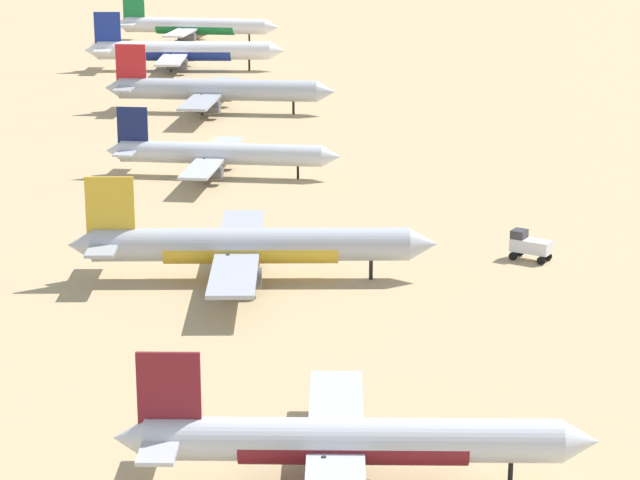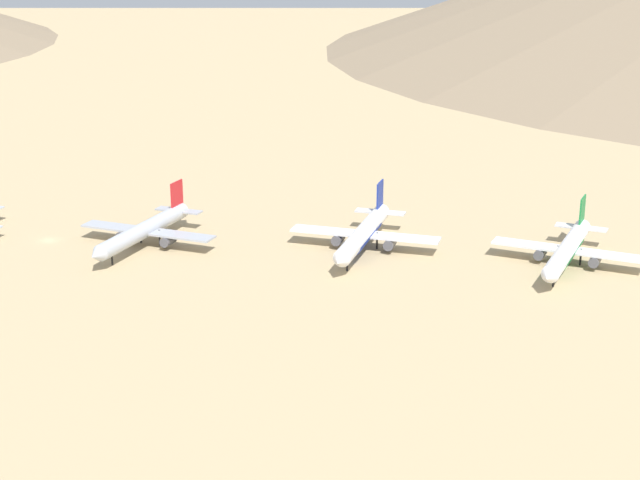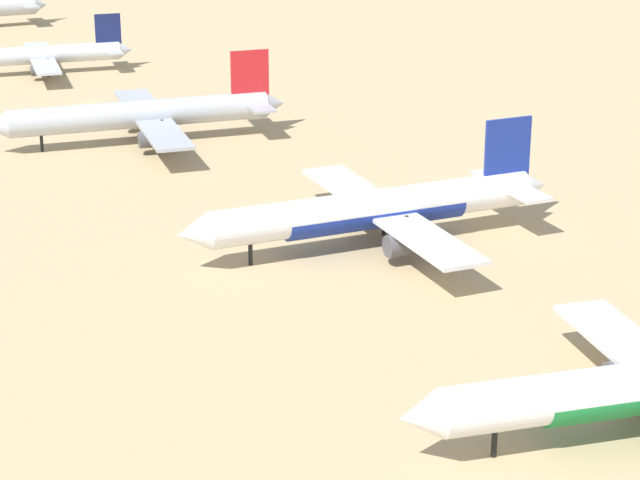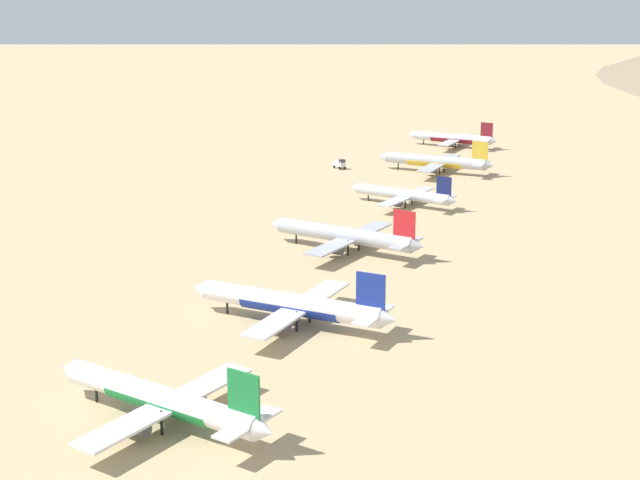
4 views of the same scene
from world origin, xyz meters
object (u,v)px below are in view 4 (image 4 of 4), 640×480
object	(u,v)px
parked_jet_3	(346,235)
parked_jet_5	(162,400)
parked_jet_4	(293,304)
service_truck	(340,164)
parked_jet_0	(453,138)
parked_jet_1	(436,161)
parked_jet_2	(404,194)

from	to	relation	value
parked_jet_3	parked_jet_5	bearing A→B (deg)	98.42
parked_jet_4	service_truck	world-z (taller)	parked_jet_4
parked_jet_0	service_truck	size ratio (longest dim) A/B	7.12
parked_jet_3	parked_jet_1	bearing A→B (deg)	-82.68
parked_jet_4	parked_jet_3	bearing A→B (deg)	-76.65
service_truck	parked_jet_4	bearing A→B (deg)	111.70
service_truck	parked_jet_0	bearing A→B (deg)	-110.18
parked_jet_3	parked_jet_2	bearing A→B (deg)	-84.23
parked_jet_2	parked_jet_4	size ratio (longest dim) A/B	0.79
parked_jet_2	parked_jet_4	world-z (taller)	parked_jet_4
parked_jet_1	service_truck	distance (m)	37.49
parked_jet_0	parked_jet_3	world-z (taller)	parked_jet_3
parked_jet_2	parked_jet_3	size ratio (longest dim) A/B	0.81
parked_jet_1	parked_jet_4	distance (m)	173.70
parked_jet_2	parked_jet_5	bearing A→B (deg)	97.52
parked_jet_0	service_truck	world-z (taller)	parked_jet_0
parked_jet_1	parked_jet_3	world-z (taller)	parked_jet_3
parked_jet_5	service_truck	size ratio (longest dim) A/B	8.53
parked_jet_0	service_truck	bearing A→B (deg)	69.82
parked_jet_5	service_truck	xyz separation A→B (m)	(67.29, -215.33, -2.59)
parked_jet_2	parked_jet_0	bearing A→B (deg)	-79.34
parked_jet_1	parked_jet_4	bearing A→B (deg)	99.37
parked_jet_0	parked_jet_3	distance (m)	171.96
service_truck	parked_jet_2	bearing A→B (deg)	133.90
parked_jet_5	parked_jet_2	bearing A→B (deg)	-82.48
parked_jet_1	parked_jet_2	size ratio (longest dim) A/B	1.16
parked_jet_1	parked_jet_4	xyz separation A→B (m)	(-28.29, 171.38, 0.41)
parked_jet_4	service_truck	bearing A→B (deg)	-68.30
parked_jet_2	service_truck	bearing A→B (deg)	-46.10
parked_jet_0	parked_jet_1	world-z (taller)	parked_jet_1
parked_jet_2	parked_jet_4	distance (m)	117.08
parked_jet_0	parked_jet_4	size ratio (longest dim) A/B	0.81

